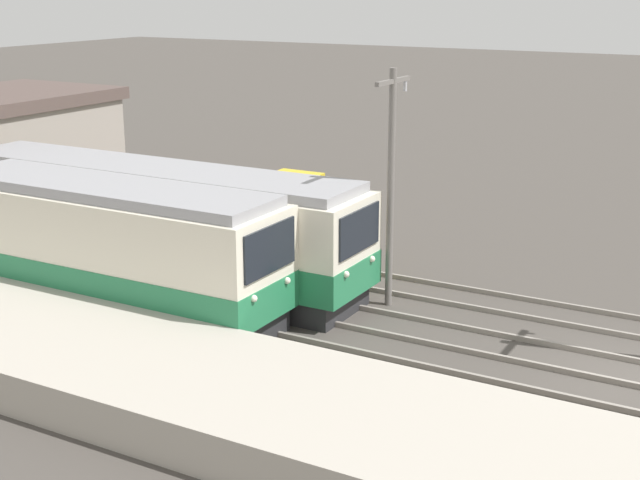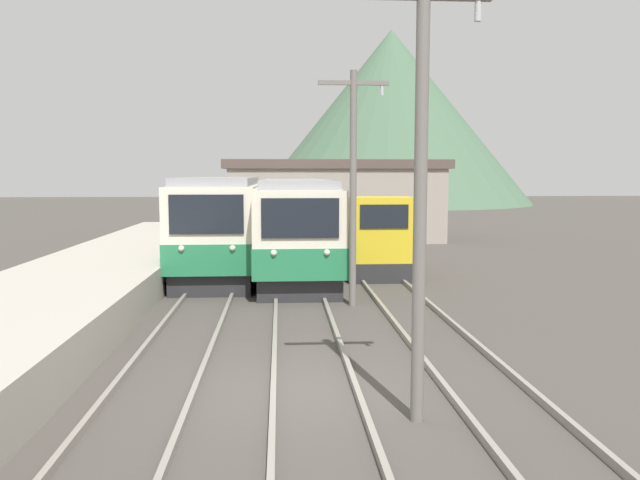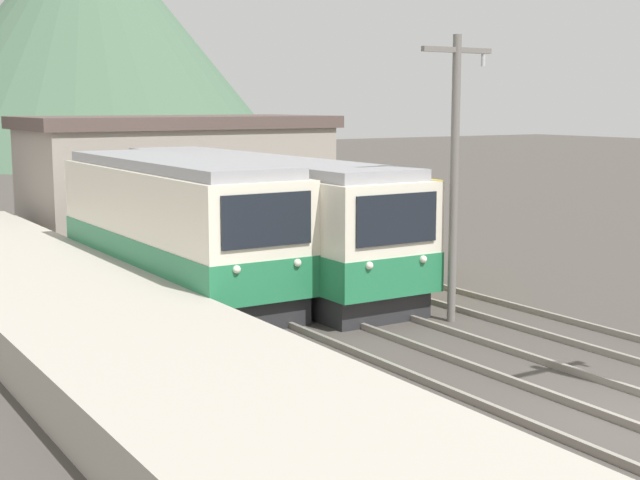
% 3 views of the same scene
% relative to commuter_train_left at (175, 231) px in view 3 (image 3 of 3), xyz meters
% --- Properties ---
extents(track_left, '(1.54, 60.00, 0.14)m').
position_rel_commuter_train_left_xyz_m(track_left, '(0.00, -13.56, -1.64)').
color(track_left, gray).
rests_on(track_left, ground).
extents(commuter_train_left, '(2.84, 10.50, 3.69)m').
position_rel_commuter_train_left_xyz_m(commuter_train_left, '(0.00, 0.00, 0.00)').
color(commuter_train_left, '#28282B').
rests_on(commuter_train_left, ground).
extents(commuter_train_center, '(2.84, 14.22, 3.61)m').
position_rel_commuter_train_left_xyz_m(commuter_train_center, '(2.80, 0.82, -0.03)').
color(commuter_train_center, '#28282B').
rests_on(commuter_train_center, ground).
extents(shunting_locomotive, '(2.40, 4.93, 3.00)m').
position_rel_commuter_train_left_xyz_m(shunting_locomotive, '(5.80, -0.73, -0.51)').
color(shunting_locomotive, '#28282B').
rests_on(shunting_locomotive, ground).
extents(catenary_mast_mid, '(2.00, 0.20, 6.70)m').
position_rel_commuter_train_left_xyz_m(catenary_mast_mid, '(4.31, -6.43, 1.95)').
color(catenary_mast_mid, slate).
rests_on(catenary_mast_mid, ground).
extents(station_building, '(12.60, 6.30, 4.63)m').
position_rel_commuter_train_left_xyz_m(station_building, '(5.41, 12.44, 0.62)').
color(station_building, gray).
rests_on(station_building, ground).
extents(mountain_backdrop, '(37.08, 37.08, 22.92)m').
position_rel_commuter_train_left_xyz_m(mountain_backdrop, '(17.08, 59.72, 9.75)').
color(mountain_backdrop, '#47664C').
rests_on(mountain_backdrop, ground).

